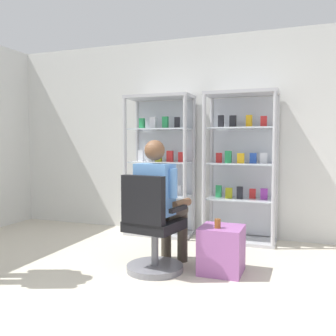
{
  "coord_description": "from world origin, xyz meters",
  "views": [
    {
      "loc": [
        1.31,
        -2.02,
        1.26
      ],
      "look_at": [
        -0.03,
        1.61,
        1.0
      ],
      "focal_mm": 39.83,
      "sensor_mm": 36.0,
      "label": 1
    }
  ],
  "objects": [
    {
      "name": "storage_crate",
      "position": [
        0.57,
        1.5,
        0.23
      ],
      "size": [
        0.41,
        0.4,
        0.45
      ],
      "primitive_type": "cube",
      "color": "#9E599E",
      "rests_on": "ground"
    },
    {
      "name": "display_cabinet_right",
      "position": [
        0.55,
        2.76,
        0.97
      ],
      "size": [
        0.9,
        0.45,
        1.9
      ],
      "color": "#B7B7BC",
      "rests_on": "ground"
    },
    {
      "name": "display_cabinet_left",
      "position": [
        -0.55,
        2.76,
        0.97
      ],
      "size": [
        0.9,
        0.45,
        1.9
      ],
      "color": "#B7B7BC",
      "rests_on": "ground"
    },
    {
      "name": "ground_plane",
      "position": [
        0.0,
        0.0,
        0.0
      ],
      "size": [
        7.2,
        7.2,
        0.0
      ],
      "primitive_type": "plane",
      "color": "beige"
    },
    {
      "name": "tea_glass",
      "position": [
        0.54,
        1.42,
        0.5
      ],
      "size": [
        0.06,
        0.06,
        0.09
      ],
      "primitive_type": "cylinder",
      "color": "brown",
      "rests_on": "storage_crate"
    },
    {
      "name": "back_wall",
      "position": [
        0.0,
        3.0,
        1.35
      ],
      "size": [
        6.0,
        0.1,
        2.7
      ],
      "primitive_type": "cube",
      "color": "silver",
      "rests_on": "ground"
    },
    {
      "name": "seated_shopkeeper",
      "position": [
        -0.04,
        1.42,
        0.71
      ],
      "size": [
        0.53,
        0.6,
        1.29
      ],
      "color": "#3F382D",
      "rests_on": "ground"
    },
    {
      "name": "office_chair",
      "position": [
        -0.06,
        1.26,
        0.39
      ],
      "size": [
        0.6,
        0.56,
        0.96
      ],
      "color": "slate",
      "rests_on": "ground"
    }
  ]
}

